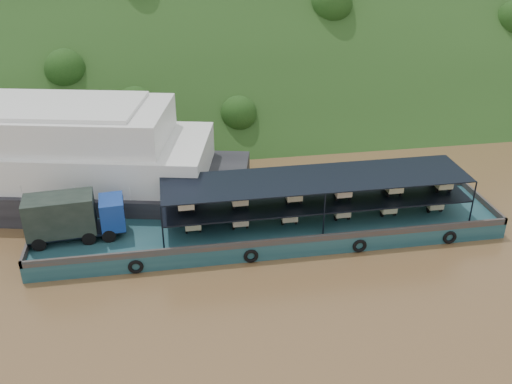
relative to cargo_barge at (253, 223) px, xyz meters
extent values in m
plane|color=brown|center=(2.43, -1.89, -1.15)|extent=(160.00, 160.00, 0.00)
cube|color=#1C3513|center=(2.43, 34.11, -1.15)|extent=(140.00, 39.60, 39.60)
cube|color=#123841|center=(1.29, 0.03, -0.55)|extent=(35.00, 7.00, 1.20)
cube|color=#592D19|center=(1.29, 3.43, 0.30)|extent=(35.00, 0.20, 0.50)
cube|color=#592D19|center=(1.29, -3.37, 0.30)|extent=(35.00, 0.20, 0.50)
cube|color=#592D19|center=(18.69, 0.03, 0.30)|extent=(0.20, 7.00, 0.50)
cube|color=#592D19|center=(-16.11, 0.03, 0.30)|extent=(0.20, 7.00, 0.50)
torus|color=black|center=(-8.71, -3.52, -0.60)|extent=(1.06, 0.26, 1.06)
torus|color=black|center=(-0.71, -3.52, -0.60)|extent=(1.06, 0.26, 1.06)
torus|color=black|center=(7.29, -3.52, -0.60)|extent=(1.06, 0.26, 1.06)
torus|color=black|center=(14.29, -3.52, -0.60)|extent=(1.06, 0.26, 1.06)
cylinder|color=black|center=(-15.24, -1.32, 0.54)|extent=(1.01, 0.42, 0.99)
cylinder|color=black|center=(-15.40, 0.75, 0.54)|extent=(1.01, 0.42, 0.99)
cylinder|color=black|center=(-11.90, -1.06, 0.54)|extent=(1.01, 0.42, 0.99)
cylinder|color=black|center=(-12.06, 1.00, 0.54)|extent=(1.01, 0.42, 0.99)
cylinder|color=black|center=(-10.53, -0.96, 0.54)|extent=(1.01, 0.42, 0.99)
cylinder|color=black|center=(-10.68, 1.10, 0.54)|extent=(1.01, 0.42, 0.99)
cube|color=black|center=(-12.77, -0.09, 0.69)|extent=(6.84, 2.67, 0.20)
cube|color=navy|center=(-10.21, 0.10, 1.82)|extent=(1.85, 2.48, 2.17)
cube|color=black|center=(-9.38, 0.16, 2.21)|extent=(0.21, 1.97, 0.89)
cube|color=black|center=(-13.75, -0.17, 2.11)|extent=(4.89, 2.71, 2.76)
cube|color=black|center=(4.79, 0.03, 1.71)|extent=(23.00, 5.00, 0.12)
cube|color=black|center=(4.79, 0.03, 3.35)|extent=(23.00, 5.00, 0.08)
cylinder|color=black|center=(-6.71, -2.47, 1.70)|extent=(0.12, 0.12, 3.30)
cylinder|color=black|center=(-6.71, 2.53, 1.70)|extent=(0.12, 0.12, 3.30)
cylinder|color=black|center=(4.79, -2.47, 1.70)|extent=(0.12, 0.12, 3.30)
cylinder|color=black|center=(4.79, 2.53, 1.70)|extent=(0.12, 0.12, 3.30)
cylinder|color=black|center=(16.29, -2.47, 1.70)|extent=(0.12, 0.12, 3.30)
cylinder|color=black|center=(16.29, 2.53, 1.70)|extent=(0.12, 0.12, 3.30)
cylinder|color=black|center=(-4.54, 1.08, 0.31)|extent=(0.12, 0.52, 0.52)
cylinder|color=black|center=(-5.04, -0.72, 0.31)|extent=(0.14, 0.52, 0.52)
cylinder|color=black|center=(-4.04, -0.72, 0.31)|extent=(0.14, 0.52, 0.52)
cube|color=beige|center=(-4.54, -0.37, 0.65)|extent=(1.15, 1.50, 0.44)
cube|color=red|center=(-4.54, 0.78, 0.83)|extent=(0.55, 0.80, 0.80)
cube|color=red|center=(-4.54, 0.58, 1.33)|extent=(0.50, 0.10, 0.10)
cylinder|color=black|center=(-1.06, 1.08, 0.31)|extent=(0.12, 0.52, 0.52)
cylinder|color=black|center=(-1.56, -0.72, 0.31)|extent=(0.14, 0.52, 0.52)
cylinder|color=black|center=(-0.56, -0.72, 0.31)|extent=(0.14, 0.52, 0.52)
cube|color=beige|center=(-1.06, -0.37, 0.65)|extent=(1.15, 1.50, 0.44)
cube|color=red|center=(-1.06, 0.78, 0.83)|extent=(0.55, 0.80, 0.80)
cube|color=red|center=(-1.06, 0.58, 1.33)|extent=(0.50, 0.10, 0.10)
cylinder|color=black|center=(2.64, 1.08, 0.31)|extent=(0.12, 0.52, 0.52)
cylinder|color=black|center=(2.14, -0.72, 0.31)|extent=(0.14, 0.52, 0.52)
cylinder|color=black|center=(3.14, -0.72, 0.31)|extent=(0.14, 0.52, 0.52)
cube|color=#C7B48D|center=(2.64, -0.37, 0.65)|extent=(1.15, 1.50, 0.44)
cube|color=red|center=(2.64, 0.78, 0.83)|extent=(0.55, 0.80, 0.80)
cube|color=red|center=(2.64, 0.58, 1.33)|extent=(0.50, 0.10, 0.10)
cylinder|color=black|center=(6.76, 1.08, 0.31)|extent=(0.12, 0.52, 0.52)
cylinder|color=black|center=(6.26, -0.72, 0.31)|extent=(0.14, 0.52, 0.52)
cylinder|color=black|center=(7.26, -0.72, 0.31)|extent=(0.14, 0.52, 0.52)
cube|color=beige|center=(6.76, -0.37, 0.65)|extent=(1.15, 1.50, 0.44)
cube|color=red|center=(6.76, 0.78, 0.83)|extent=(0.55, 0.80, 0.80)
cube|color=red|center=(6.76, 0.58, 1.33)|extent=(0.50, 0.10, 0.10)
cylinder|color=black|center=(10.45, 1.08, 0.31)|extent=(0.12, 0.52, 0.52)
cylinder|color=black|center=(9.95, -0.72, 0.31)|extent=(0.14, 0.52, 0.52)
cylinder|color=black|center=(10.95, -0.72, 0.31)|extent=(0.14, 0.52, 0.52)
cube|color=beige|center=(10.45, -0.37, 0.65)|extent=(1.15, 1.50, 0.44)
cube|color=red|center=(10.45, 0.78, 0.83)|extent=(0.55, 0.80, 0.80)
cube|color=red|center=(10.45, 0.58, 1.33)|extent=(0.50, 0.10, 0.10)
cylinder|color=black|center=(14.25, 1.08, 0.31)|extent=(0.12, 0.52, 0.52)
cylinder|color=black|center=(13.75, -0.72, 0.31)|extent=(0.14, 0.52, 0.52)
cylinder|color=black|center=(14.75, -0.72, 0.31)|extent=(0.14, 0.52, 0.52)
cube|color=#C2B789|center=(14.25, -0.37, 0.65)|extent=(1.15, 1.50, 0.44)
cube|color=#B61F0C|center=(14.25, 0.78, 0.83)|extent=(0.55, 0.80, 0.80)
cube|color=#B61F0C|center=(14.25, 0.58, 1.33)|extent=(0.50, 0.10, 0.10)
cylinder|color=black|center=(-4.96, 1.08, 2.03)|extent=(0.12, 0.52, 0.52)
cylinder|color=black|center=(-5.46, -0.72, 2.03)|extent=(0.14, 0.52, 0.52)
cylinder|color=black|center=(-4.46, -0.72, 2.03)|extent=(0.14, 0.52, 0.52)
cube|color=beige|center=(-4.96, -0.37, 2.37)|extent=(1.15, 1.50, 0.44)
cube|color=navy|center=(-4.96, 0.78, 2.55)|extent=(0.55, 0.80, 0.80)
cube|color=navy|center=(-4.96, 0.58, 3.05)|extent=(0.50, 0.10, 0.10)
cylinder|color=black|center=(-1.06, 1.08, 2.03)|extent=(0.12, 0.52, 0.52)
cylinder|color=black|center=(-1.56, -0.72, 2.03)|extent=(0.14, 0.52, 0.52)
cylinder|color=black|center=(-0.56, -0.72, 2.03)|extent=(0.14, 0.52, 0.52)
cube|color=tan|center=(-1.06, -0.37, 2.37)|extent=(1.15, 1.50, 0.44)
cube|color=red|center=(-1.06, 0.78, 2.55)|extent=(0.55, 0.80, 0.80)
cube|color=red|center=(-1.06, 0.58, 3.05)|extent=(0.50, 0.10, 0.10)
cylinder|color=black|center=(2.95, 1.08, 2.03)|extent=(0.12, 0.52, 0.52)
cylinder|color=black|center=(2.45, -0.72, 2.03)|extent=(0.14, 0.52, 0.52)
cylinder|color=black|center=(3.45, -0.72, 2.03)|extent=(0.14, 0.52, 0.52)
cube|color=tan|center=(2.95, -0.37, 2.37)|extent=(1.15, 1.50, 0.44)
cube|color=red|center=(2.95, 0.78, 2.55)|extent=(0.55, 0.80, 0.80)
cube|color=red|center=(2.95, 0.58, 3.05)|extent=(0.50, 0.10, 0.10)
cylinder|color=black|center=(6.71, 1.08, 2.03)|extent=(0.12, 0.52, 0.52)
cylinder|color=black|center=(6.21, -0.72, 2.03)|extent=(0.14, 0.52, 0.52)
cylinder|color=black|center=(7.21, -0.72, 2.03)|extent=(0.14, 0.52, 0.52)
cube|color=beige|center=(6.71, -0.37, 2.37)|extent=(1.15, 1.50, 0.44)
cube|color=beige|center=(6.71, 0.78, 2.55)|extent=(0.55, 0.80, 0.80)
cube|color=beige|center=(6.71, 0.58, 3.05)|extent=(0.50, 0.10, 0.10)
cylinder|color=black|center=(10.74, 1.08, 2.03)|extent=(0.12, 0.52, 0.52)
cylinder|color=black|center=(10.24, -0.72, 2.03)|extent=(0.14, 0.52, 0.52)
cylinder|color=black|center=(11.24, -0.72, 2.03)|extent=(0.14, 0.52, 0.52)
cube|color=#CAC18E|center=(10.74, -0.37, 2.37)|extent=(1.15, 1.50, 0.44)
cube|color=red|center=(10.74, 0.78, 2.55)|extent=(0.55, 0.80, 0.80)
cube|color=red|center=(10.74, 0.58, 3.05)|extent=(0.50, 0.10, 0.10)
cylinder|color=black|center=(14.73, 1.08, 2.03)|extent=(0.12, 0.52, 0.52)
cylinder|color=black|center=(14.23, -0.72, 2.03)|extent=(0.14, 0.52, 0.52)
cylinder|color=black|center=(15.23, -0.72, 2.03)|extent=(0.14, 0.52, 0.52)
cube|color=beige|center=(14.73, -0.37, 2.37)|extent=(1.15, 1.50, 0.44)
cube|color=beige|center=(14.73, 0.78, 2.55)|extent=(0.55, 0.80, 0.80)
cube|color=beige|center=(14.73, 0.58, 3.05)|extent=(0.50, 0.10, 0.10)
cube|color=black|center=(-20.32, 10.06, 0.11)|extent=(43.46, 19.64, 2.53)
camera|label=1|loc=(-5.95, -36.81, 21.75)|focal=40.00mm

